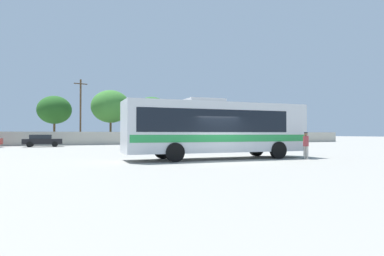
# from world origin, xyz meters

# --- Properties ---
(ground_plane) EXTENTS (300.00, 300.00, 0.00)m
(ground_plane) POSITION_xyz_m (0.00, 10.00, 0.00)
(ground_plane) COLOR gray
(perimeter_wall) EXTENTS (80.00, 0.30, 1.78)m
(perimeter_wall) POSITION_xyz_m (0.00, 29.07, 0.89)
(perimeter_wall) COLOR #B2AD9E
(perimeter_wall) RESTS_ON ground_plane
(coach_bus_silver_green) EXTENTS (11.39, 3.08, 3.60)m
(coach_bus_silver_green) POSITION_xyz_m (0.40, 1.51, 1.92)
(coach_bus_silver_green) COLOR silver
(coach_bus_silver_green) RESTS_ON ground_plane
(attendant_by_bus_door) EXTENTS (0.43, 0.43, 1.62)m
(attendant_by_bus_door) POSITION_xyz_m (5.28, -0.79, 0.92)
(attendant_by_bus_door) COLOR #B7B2A8
(attendant_by_bus_door) RESTS_ON ground_plane
(parked_car_second_black) EXTENTS (4.24, 2.07, 1.41)m
(parked_car_second_black) POSITION_xyz_m (-9.85, 25.26, 0.76)
(parked_car_second_black) COLOR black
(parked_car_second_black) RESTS_ON ground_plane
(utility_pole_near) EXTENTS (1.79, 0.42, 9.00)m
(utility_pole_near) POSITION_xyz_m (-5.30, 30.76, 4.69)
(utility_pole_near) COLOR #4C3823
(utility_pole_near) RESTS_ON ground_plane
(roadside_tree_midleft) EXTENTS (4.84, 4.84, 7.08)m
(roadside_tree_midleft) POSITION_xyz_m (-8.60, 35.44, 5.01)
(roadside_tree_midleft) COLOR brown
(roadside_tree_midleft) RESTS_ON ground_plane
(roadside_tree_midright) EXTENTS (5.85, 5.85, 8.16)m
(roadside_tree_midright) POSITION_xyz_m (-0.72, 34.02, 5.66)
(roadside_tree_midright) COLOR brown
(roadside_tree_midright) RESTS_ON ground_plane
(roadside_tree_right) EXTENTS (6.00, 6.00, 7.40)m
(roadside_tree_right) POSITION_xyz_m (5.70, 33.86, 4.84)
(roadside_tree_right) COLOR brown
(roadside_tree_right) RESTS_ON ground_plane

